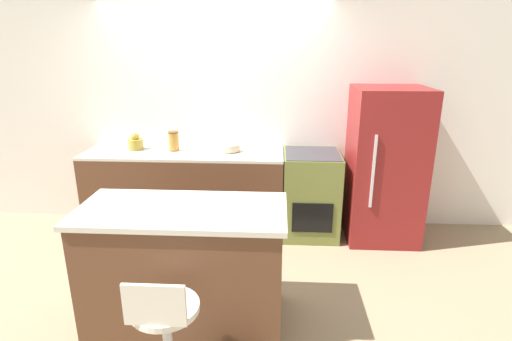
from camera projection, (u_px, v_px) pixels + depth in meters
The scene contains 10 objects.
ground_plane at pixel (211, 244), 4.32m from camera, with size 14.00×14.00×0.00m, color #998466.
wall_back at pixel (217, 114), 4.57m from camera, with size 8.00×0.06×2.60m.
back_counter at pixel (186, 192), 4.51m from camera, with size 2.18×0.64×0.94m.
kitchen_island at pixel (185, 264), 3.03m from camera, with size 1.52×0.71×0.94m.
oven_range at pixel (311, 194), 4.43m from camera, with size 0.61×0.65×0.94m.
refrigerator at pixel (385, 166), 4.25m from camera, with size 0.74×0.72×1.65m.
stool_chair at pixel (166, 330), 2.42m from camera, with size 0.42×0.42×0.83m.
kettle at pixel (136, 143), 4.41m from camera, with size 0.16×0.16×0.19m.
mixing_bowl at pixel (231, 147), 4.37m from camera, with size 0.21×0.21×0.08m.
canister_jar at pixel (174, 141), 4.38m from camera, with size 0.12×0.12×0.21m.
Camera 1 is at (0.71, -3.83, 2.08)m, focal length 28.00 mm.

